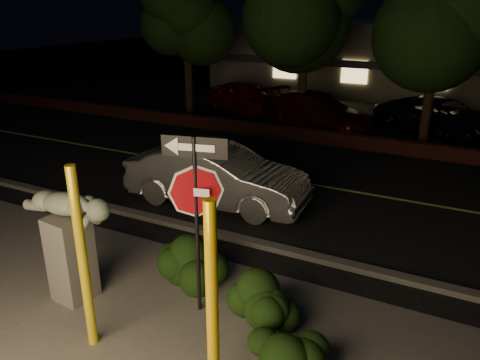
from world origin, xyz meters
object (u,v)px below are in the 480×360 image
(signpost, at_px, (196,192))
(parked_car_dark, at_px, (441,117))
(yellow_pole_right, at_px, (212,316))
(sculpture, at_px, (69,233))
(yellow_pole_left, at_px, (83,261))
(parked_car_darkred, at_px, (317,112))
(silver_sedan, at_px, (217,176))
(parked_car_red, at_px, (245,97))

(signpost, height_order, parked_car_dark, signpost)
(yellow_pole_right, xyz_separation_m, sculpture, (-3.48, 1.06, -0.19))
(sculpture, distance_m, parked_car_dark, 15.92)
(signpost, bearing_deg, yellow_pole_left, -138.88)
(yellow_pole_left, distance_m, yellow_pole_right, 2.38)
(parked_car_darkred, bearing_deg, silver_sedan, -158.63)
(yellow_pole_right, distance_m, signpost, 2.32)
(sculpture, distance_m, silver_sedan, 4.92)
(signpost, relative_size, silver_sedan, 0.65)
(signpost, xyz_separation_m, parked_car_darkred, (-2.15, 12.86, -1.45))
(yellow_pole_right, bearing_deg, yellow_pole_left, 173.29)
(signpost, height_order, sculpture, signpost)
(parked_car_dark, bearing_deg, signpost, -169.74)
(parked_car_darkred, bearing_deg, signpost, -149.94)
(sculpture, xyz_separation_m, parked_car_red, (-4.30, 15.38, -0.60))
(signpost, bearing_deg, sculpture, -175.85)
(yellow_pole_left, xyz_separation_m, silver_sedan, (-0.99, 5.68, -0.69))
(parked_car_red, bearing_deg, yellow_pole_right, -131.73)
(yellow_pole_right, relative_size, silver_sedan, 0.63)
(silver_sedan, bearing_deg, sculpture, 175.38)
(parked_car_red, relative_size, parked_car_darkred, 0.80)
(silver_sedan, xyz_separation_m, parked_car_darkred, (-0.12, 8.68, -0.02))
(silver_sedan, distance_m, parked_car_dark, 11.28)
(parked_car_red, relative_size, parked_car_dark, 0.82)
(silver_sedan, height_order, parked_car_red, silver_sedan)
(signpost, bearing_deg, parked_car_red, 99.81)
(signpost, relative_size, parked_car_darkred, 0.59)
(yellow_pole_right, xyz_separation_m, silver_sedan, (-3.35, 5.96, -0.72))
(yellow_pole_left, relative_size, sculpture, 1.38)
(parked_car_red, distance_m, parked_car_darkred, 4.67)
(sculpture, height_order, silver_sedan, sculpture)
(yellow_pole_left, height_order, parked_car_darkred, yellow_pole_left)
(parked_car_red, bearing_deg, parked_car_dark, -68.19)
(yellow_pole_right, xyz_separation_m, parked_car_red, (-7.77, 16.44, -0.78))
(sculpture, bearing_deg, yellow_pole_right, -11.07)
(sculpture, xyz_separation_m, silver_sedan, (0.13, 4.89, -0.53))
(parked_car_red, xyz_separation_m, parked_car_dark, (9.00, -0.18, -0.00))
(parked_car_darkred, bearing_deg, yellow_pole_right, -146.10)
(signpost, bearing_deg, parked_car_darkred, 85.58)
(parked_car_darkred, xyz_separation_m, parked_car_dark, (4.70, 1.63, -0.05))
(yellow_pole_left, height_order, silver_sedan, yellow_pole_left)
(sculpture, distance_m, parked_car_red, 15.98)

